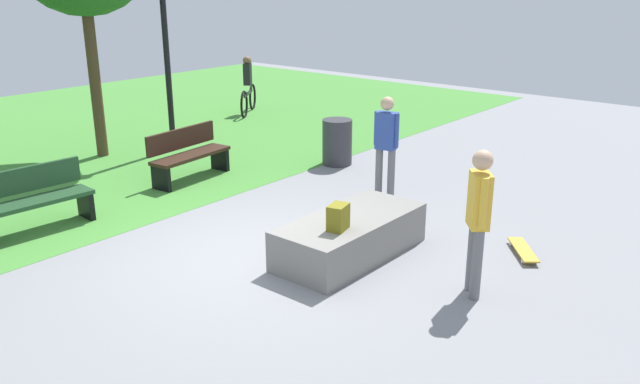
# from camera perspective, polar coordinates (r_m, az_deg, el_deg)

# --- Properties ---
(ground_plane) EXTENTS (28.00, 28.00, 0.00)m
(ground_plane) POSITION_cam_1_polar(r_m,az_deg,el_deg) (8.55, -6.54, -5.54)
(ground_plane) COLOR gray
(concrete_ledge) EXTENTS (2.15, 0.97, 0.53)m
(concrete_ledge) POSITION_cam_1_polar(r_m,az_deg,el_deg) (8.40, 2.70, -3.92)
(concrete_ledge) COLOR gray
(concrete_ledge) RESTS_ON ground_plane
(backpack_on_ledge) EXTENTS (0.32, 0.26, 0.32)m
(backpack_on_ledge) POSITION_cam_1_polar(r_m,az_deg,el_deg) (7.83, 1.62, -2.24)
(backpack_on_ledge) COLOR olive
(backpack_on_ledge) RESTS_ON concrete_ledge
(skater_performing_trick) EXTENTS (0.37, 0.36, 1.71)m
(skater_performing_trick) POSITION_cam_1_polar(r_m,az_deg,el_deg) (7.32, 13.82, -1.75)
(skater_performing_trick) COLOR slate
(skater_performing_trick) RESTS_ON ground_plane
(skater_watching) EXTENTS (0.25, 0.43, 1.66)m
(skater_watching) POSITION_cam_1_polar(r_m,az_deg,el_deg) (10.50, 5.86, 4.65)
(skater_watching) COLOR slate
(skater_watching) RESTS_ON ground_plane
(skateboard_by_ledge) EXTENTS (0.75, 0.66, 0.08)m
(skateboard_by_ledge) POSITION_cam_1_polar(r_m,az_deg,el_deg) (8.90, 17.51, -4.89)
(skateboard_by_ledge) COLOR gold
(skateboard_by_ledge) RESTS_ON ground_plane
(park_bench_far_left) EXTENTS (1.63, 0.56, 0.91)m
(park_bench_far_left) POSITION_cam_1_polar(r_m,az_deg,el_deg) (10.01, -24.05, -0.51)
(park_bench_far_left) COLOR #1E4223
(park_bench_far_left) RESTS_ON ground_plane
(park_bench_center_lawn) EXTENTS (1.64, 0.64, 0.91)m
(park_bench_center_lawn) POSITION_cam_1_polar(r_m,az_deg,el_deg) (11.71, -11.58, 3.39)
(park_bench_center_lawn) COLOR #331E14
(park_bench_center_lawn) RESTS_ON ground_plane
(lamp_post) EXTENTS (0.28, 0.28, 3.94)m
(lamp_post) POSITION_cam_1_polar(r_m,az_deg,el_deg) (13.53, -13.54, 13.60)
(lamp_post) COLOR black
(lamp_post) RESTS_ON ground_plane
(trash_bin) EXTENTS (0.57, 0.57, 0.88)m
(trash_bin) POSITION_cam_1_polar(r_m,az_deg,el_deg) (12.43, 1.53, 4.44)
(trash_bin) COLOR #333338
(trash_bin) RESTS_ON ground_plane
(cyclist_on_bicycle) EXTENTS (1.54, 1.07, 1.52)m
(cyclist_on_bicycle) POSITION_cam_1_polar(r_m,az_deg,el_deg) (17.28, -6.38, 9.01)
(cyclist_on_bicycle) COLOR black
(cyclist_on_bicycle) RESTS_ON ground_plane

